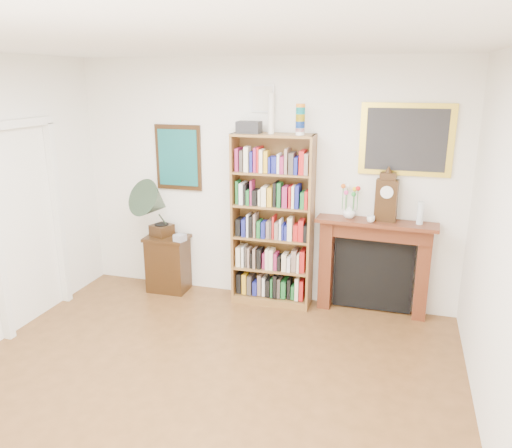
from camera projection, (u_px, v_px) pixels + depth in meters
The scene contains 15 objects.
room at pixel (166, 253), 3.47m from camera, with size 4.51×5.01×2.81m.
door_casing at pixel (27, 208), 5.22m from camera, with size 0.08×1.02×2.17m.
teal_poster at pixel (178, 158), 5.97m from camera, with size 0.58×0.04×0.78m.
small_picture at pixel (263, 98), 5.49m from camera, with size 0.26×0.04×0.30m.
gilt_painting at pixel (406, 140), 5.18m from camera, with size 0.95×0.04×0.75m.
bookshelf at pixel (272, 212), 5.64m from camera, with size 0.92×0.34×2.29m.
side_cabinet at pixel (168, 263), 6.20m from camera, with size 0.52×0.37×0.70m, color black.
fireplace at pixel (374, 259), 5.54m from camera, with size 1.30×0.37×1.09m.
gramophone at pixel (155, 205), 5.90m from camera, with size 0.62×0.69×0.75m.
cd_stack at pixel (180, 238), 5.93m from camera, with size 0.12×0.12×0.08m, color #B9B9C6.
mantel_clock at pixel (386, 198), 5.30m from camera, with size 0.24×0.15×0.52m.
flower_vase at pixel (349, 212), 5.46m from camera, with size 0.14×0.14×0.15m, color white.
teacup at pixel (371, 219), 5.31m from camera, with size 0.09×0.09×0.07m, color silver.
bottle_left at pixel (420, 213), 5.22m from camera, with size 0.07×0.07×0.24m, color silver.
bottle_right at pixel (421, 215), 5.24m from camera, with size 0.06×0.06×0.20m, color silver.
Camera 1 is at (1.53, -2.96, 2.58)m, focal length 35.00 mm.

